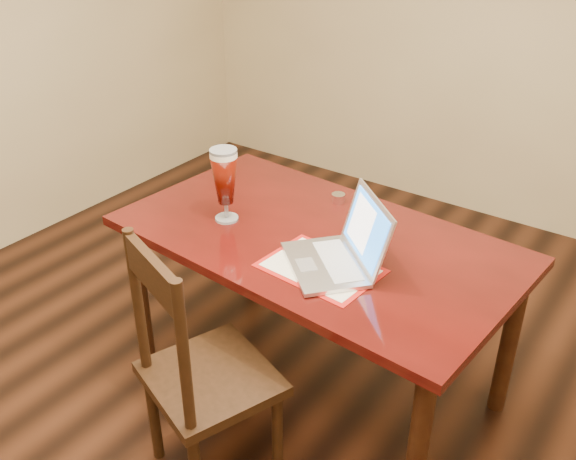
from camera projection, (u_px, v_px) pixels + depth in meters
The scene contains 3 objects.
ground at pixel (258, 448), 2.59m from camera, with size 5.00×5.00×0.00m, color black.
dining_table at pixel (313, 252), 2.62m from camera, with size 1.67×1.02×1.07m.
dining_chair at pixel (201, 375), 2.26m from camera, with size 0.56×0.54×1.03m.
Camera 1 is at (1.15, -1.42, 2.04)m, focal length 40.00 mm.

